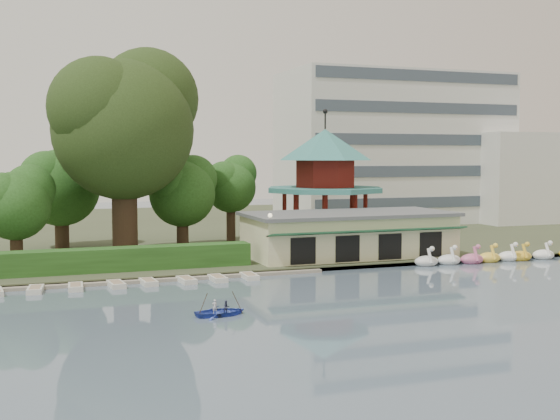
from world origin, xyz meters
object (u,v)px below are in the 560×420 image
boathouse (349,234)px  big_tree (125,119)px  dock (103,282)px  pavilion (325,174)px  rowboat_with_passengers (221,308)px

boathouse → big_tree: big_tree is taller
dock → pavilion: size_ratio=2.52×
dock → big_tree: size_ratio=1.82×
boathouse → pavilion: pavilion is taller
pavilion → big_tree: size_ratio=0.72×
boathouse → pavilion: bearing=78.7°
pavilion → big_tree: (-20.83, -3.80, 5.07)m
pavilion → big_tree: 21.78m
boathouse → pavilion: size_ratio=1.38×
dock → rowboat_with_passengers: bearing=-66.8°
dock → rowboat_with_passengers: (5.43, -12.68, 0.32)m
pavilion → boathouse: bearing=-101.3°
boathouse → pavilion: (2.00, 10.03, 5.11)m
big_tree → rowboat_with_passengers: size_ratio=4.26×
big_tree → rowboat_with_passengers: big_tree is taller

